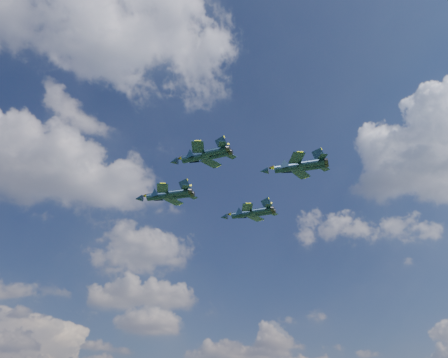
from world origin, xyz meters
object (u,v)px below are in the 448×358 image
jet_left (194,157)px  jet_right (242,214)px  jet_lead (159,196)px  jet_slot (288,167)px

jet_left → jet_right: jet_right is taller
jet_lead → jet_left: bearing=-135.7°
jet_lead → jet_left: 21.43m
jet_lead → jet_right: (25.04, 4.53, 0.51)m
jet_slot → jet_lead: bearing=85.7°
jet_right → jet_left: bearing=179.9°
jet_left → jet_slot: size_ratio=0.88×
jet_lead → jet_left: jet_lead is taller
jet_right → jet_slot: size_ratio=0.97×
jet_left → jet_right: bearing=1.1°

